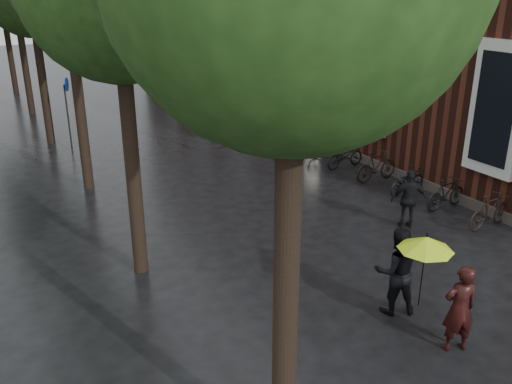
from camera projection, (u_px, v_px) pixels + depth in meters
person_burgundy at (459, 309)px, 9.46m from camera, size 0.71×0.58×1.68m
person_black at (396, 271)px, 10.56m from camera, size 1.08×0.99×1.81m
lime_umbrella at (426, 243)px, 9.69m from camera, size 1.02×1.02×1.50m
pedestrian_walking at (409, 199)px, 14.31m from camera, size 1.03×0.79×1.62m
parked_bicycles at (321, 144)px, 20.44m from camera, size 2.07×15.29×1.03m
ad_lightbox at (317, 123)px, 21.68m from camera, size 0.27×1.19×1.79m
lamp_post at (285, 104)px, 17.44m from camera, size 0.21×0.21×4.12m
cycle_sign at (68, 103)px, 20.60m from camera, size 0.15×0.52×2.83m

